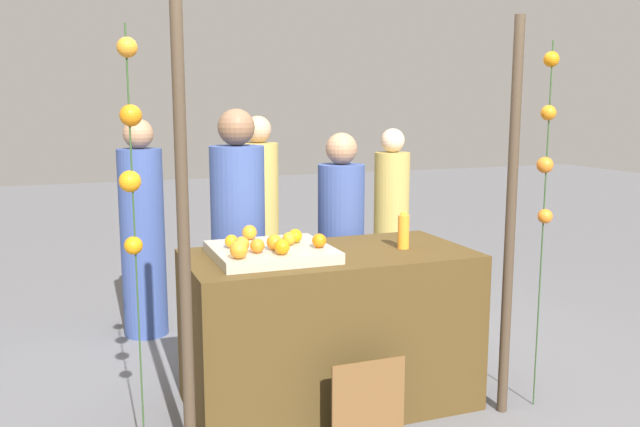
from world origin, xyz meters
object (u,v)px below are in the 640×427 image
vendor_left (239,253)px  vendor_right (341,256)px  juice_bottle (403,231)px  stall_counter (329,329)px  orange_1 (239,250)px  chalkboard_sign (368,407)px  orange_0 (242,244)px

vendor_left → vendor_right: size_ratio=1.10×
juice_bottle → vendor_left: (-0.81, 0.69, -0.21)m
vendor_left → vendor_right: bearing=-1.4°
stall_counter → orange_1: size_ratio=17.52×
stall_counter → vendor_right: vendor_right is taller
chalkboard_sign → stall_counter: bearing=88.4°
stall_counter → chalkboard_sign: size_ratio=3.32×
orange_1 → vendor_left: size_ratio=0.05×
chalkboard_sign → vendor_left: size_ratio=0.29×
juice_bottle → stall_counter: bearing=173.5°
orange_1 → vendor_right: size_ratio=0.06×
vendor_left → vendor_right: 0.70m
stall_counter → orange_0: size_ratio=19.39×
orange_0 → vendor_left: vendor_left is taller
stall_counter → juice_bottle: (0.44, -0.05, 0.55)m
stall_counter → juice_bottle: juice_bottle is taller
juice_bottle → vendor_right: size_ratio=0.14×
stall_counter → orange_1: orange_1 is taller
orange_0 → chalkboard_sign: size_ratio=0.17×
chalkboard_sign → vendor_left: 1.38m
orange_0 → vendor_left: size_ratio=0.05×
juice_bottle → chalkboard_sign: (-0.46, -0.52, -0.77)m
stall_counter → vendor_left: (-0.37, 0.64, 0.34)m
orange_0 → juice_bottle: juice_bottle is taller
orange_0 → vendor_left: 0.76m
orange_1 → chalkboard_sign: size_ratio=0.19×
vendor_left → stall_counter: bearing=-60.0°
chalkboard_sign → vendor_left: (-0.35, 1.21, 0.56)m
orange_0 → chalkboard_sign: (0.51, -0.49, -0.77)m
orange_0 → stall_counter: bearing=8.3°
vendor_right → orange_0: bearing=-140.7°
vendor_right → orange_1: bearing=-137.0°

